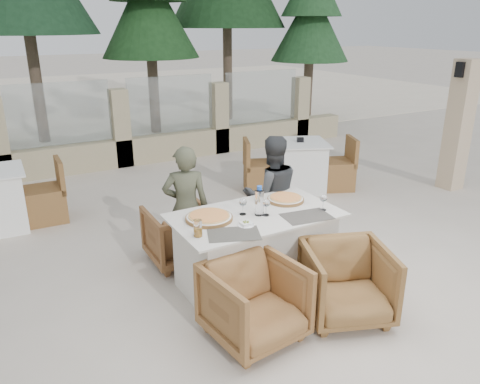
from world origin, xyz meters
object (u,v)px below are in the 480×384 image
wine_glass_near (266,206)px  bg_table_b (299,166)px  pizza_left (209,217)px  wine_glass_corner (323,201)px  armchair_near_right (347,283)px  diner_right (271,194)px  beer_glass_left (198,228)px  beer_glass_right (260,195)px  pizza_right (286,199)px  armchair_far_left (179,234)px  diner_left (186,207)px  wine_glass_centre (243,205)px  armchair_near_left (254,302)px  olive_dish (246,223)px  water_bottle (259,201)px  dining_table (255,250)px  armchair_far_right (260,228)px

wine_glass_near → bg_table_b: 3.03m
pizza_left → wine_glass_corner: (1.07, -0.33, 0.06)m
wine_glass_near → armchair_near_right: 1.00m
wine_glass_near → diner_right: diner_right is taller
wine_glass_near → beer_glass_left: wine_glass_near is taller
beer_glass_right → diner_right: bearing=41.7°
pizza_right → diner_right: 0.49m
armchair_far_left → diner_right: size_ratio=0.51×
pizza_right → bg_table_b: size_ratio=0.23×
diner_left → wine_glass_centre: bearing=133.7°
wine_glass_corner → armchair_near_right: (-0.19, -0.61, -0.53)m
pizza_left → armchair_near_left: pizza_left is taller
wine_glass_corner → bg_table_b: (1.47, 2.37, -0.48)m
pizza_right → diner_left: 1.05m
pizza_left → armchair_near_left: 0.93m
olive_dish → diner_left: 0.95m
pizza_right → water_bottle: 0.48m
armchair_near_left → wine_glass_near: bearing=45.1°
wine_glass_near → beer_glass_right: size_ratio=1.42×
pizza_left → armchair_far_left: pizza_left is taller
armchair_far_left → bg_table_b: size_ratio=0.42×
wine_glass_corner → dining_table: bearing=159.3°
olive_dish → armchair_near_left: bearing=-112.9°
pizza_left → beer_glass_right: 0.70m
diner_right → pizza_right: bearing=90.1°
armchair_far_left → diner_right: (1.03, -0.26, 0.36)m
armchair_far_left → armchair_near_right: bearing=118.0°
beer_glass_left → diner_left: bearing=73.1°
dining_table → diner_left: 0.88m
pizza_right → armchair_far_right: 0.70m
armchair_near_left → bg_table_b: 3.80m
pizza_left → water_bottle: (0.46, -0.13, 0.12)m
water_bottle → pizza_right: bearing=22.9°
armchair_near_left → armchair_far_right: bearing=50.3°
beer_glass_right → olive_dish: bearing=-132.6°
water_bottle → bg_table_b: size_ratio=0.18×
bg_table_b → pizza_right: bearing=-106.2°
water_bottle → beer_glass_right: (0.21, 0.33, -0.08)m
armchair_far_right → armchair_near_right: armchair_near_right is taller
beer_glass_left → armchair_far_right: (1.13, 0.81, -0.56)m
armchair_far_right → armchair_near_left: (-0.88, -1.34, 0.05)m
wine_glass_centre → beer_glass_right: (0.34, 0.24, -0.03)m
pizza_left → water_bottle: size_ratio=1.52×
dining_table → pizza_right: 0.63m
diner_right → bg_table_b: bearing=-119.0°
dining_table → armchair_far_right: 0.78m
pizza_right → armchair_near_right: pizza_right is taller
pizza_left → pizza_right: (0.89, 0.05, -0.00)m
pizza_right → armchair_near_left: bearing=-136.0°
olive_dish → armchair_near_left: (-0.22, -0.52, -0.46)m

